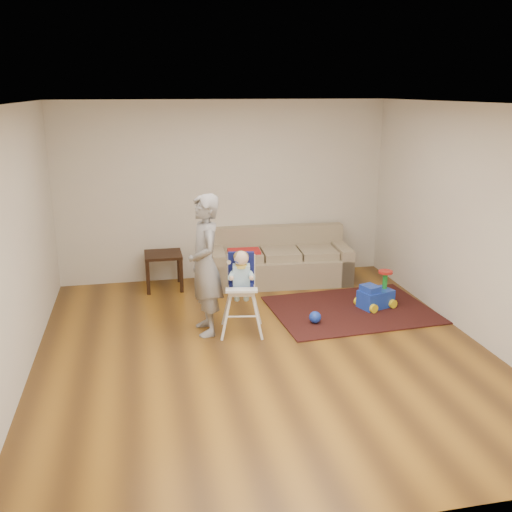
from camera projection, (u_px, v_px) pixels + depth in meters
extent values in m
plane|color=#4F3214|center=(263.00, 351.00, 6.44)|extent=(5.50, 5.50, 0.00)
cube|color=beige|center=(224.00, 191.00, 8.64)|extent=(5.00, 0.04, 2.70)
cube|color=beige|center=(14.00, 248.00, 5.57)|extent=(0.04, 5.50, 2.70)
cube|color=beige|center=(476.00, 224.00, 6.55)|extent=(0.04, 5.50, 2.70)
cube|color=white|center=(264.00, 104.00, 5.68)|extent=(5.00, 5.50, 0.04)
cube|color=red|center=(244.00, 251.00, 8.44)|extent=(0.49, 0.33, 0.04)
cube|color=black|center=(351.00, 310.00, 7.61)|extent=(2.16, 1.68, 0.02)
sphere|color=#1C3FBF|center=(315.00, 317.00, 7.14)|extent=(0.15, 0.15, 0.15)
cylinder|color=#1C3FBF|center=(238.00, 262.00, 6.58)|extent=(0.03, 0.12, 0.01)
imported|color=gray|center=(205.00, 265.00, 6.71)|extent=(0.46, 0.65, 1.69)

